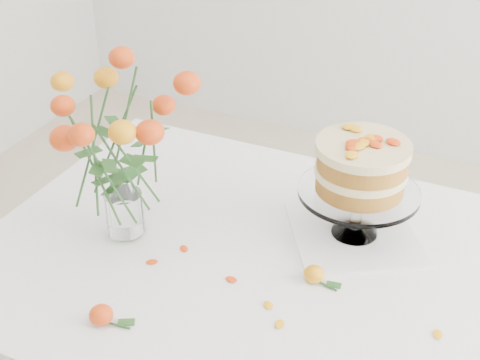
% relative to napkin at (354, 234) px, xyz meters
% --- Properties ---
extents(table, '(1.43, 0.93, 0.76)m').
position_rel_napkin_xyz_m(table, '(-0.07, -0.16, -0.09)').
color(table, tan).
rests_on(table, ground).
extents(napkin, '(0.38, 0.38, 0.01)m').
position_rel_napkin_xyz_m(napkin, '(0.00, 0.00, 0.00)').
color(napkin, white).
rests_on(napkin, table).
extents(cake_stand, '(0.27, 0.27, 0.24)m').
position_rel_napkin_xyz_m(cake_stand, '(-0.00, 0.00, 0.17)').
color(cake_stand, white).
rests_on(cake_stand, napkin).
extents(rose_vase, '(0.31, 0.31, 0.43)m').
position_rel_napkin_xyz_m(rose_vase, '(-0.48, -0.21, 0.25)').
color(rose_vase, white).
rests_on(rose_vase, table).
extents(loose_rose_near, '(0.08, 0.04, 0.04)m').
position_rel_napkin_xyz_m(loose_rose_near, '(-0.03, -0.19, 0.01)').
color(loose_rose_near, '#FAA115').
rests_on(loose_rose_near, table).
extents(loose_rose_far, '(0.08, 0.05, 0.04)m').
position_rel_napkin_xyz_m(loose_rose_far, '(-0.36, -0.48, 0.01)').
color(loose_rose_far, red).
rests_on(loose_rose_far, table).
extents(stray_petal_a, '(0.03, 0.02, 0.00)m').
position_rel_napkin_xyz_m(stray_petal_a, '(-0.19, -0.26, -0.00)').
color(stray_petal_a, '#FEA710').
rests_on(stray_petal_a, table).
extents(stray_petal_b, '(0.03, 0.02, 0.00)m').
position_rel_napkin_xyz_m(stray_petal_b, '(-0.09, -0.30, -0.00)').
color(stray_petal_b, '#FEA710').
rests_on(stray_petal_b, table).
extents(stray_petal_c, '(0.03, 0.02, 0.00)m').
position_rel_napkin_xyz_m(stray_petal_c, '(-0.05, -0.34, -0.00)').
color(stray_petal_c, '#FEA710').
rests_on(stray_petal_c, table).
extents(stray_petal_d, '(0.03, 0.02, 0.00)m').
position_rel_napkin_xyz_m(stray_petal_d, '(-0.33, -0.21, -0.00)').
color(stray_petal_d, '#FEA710').
rests_on(stray_petal_d, table).
extents(stray_petal_e, '(0.03, 0.02, 0.00)m').
position_rel_napkin_xyz_m(stray_petal_e, '(-0.37, -0.28, -0.00)').
color(stray_petal_e, '#FEA710').
rests_on(stray_petal_e, table).
extents(stray_petal_f, '(0.03, 0.02, 0.00)m').
position_rel_napkin_xyz_m(stray_petal_f, '(0.23, -0.24, -0.00)').
color(stray_petal_f, '#FEA710').
rests_on(stray_petal_f, table).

